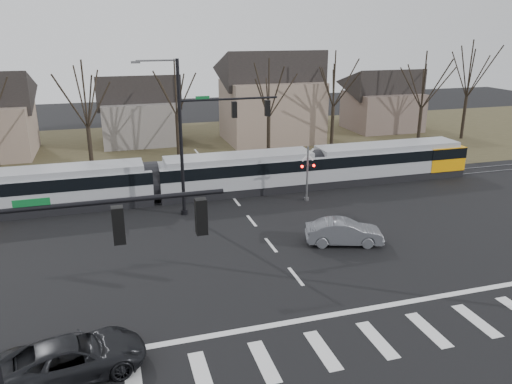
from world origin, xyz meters
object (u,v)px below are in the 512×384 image
object	(u,v)px
tram	(237,172)
suv	(73,358)
rail_crossing_signal	(307,175)
sedan	(344,232)

from	to	relation	value
tram	suv	size ratio (longest dim) A/B	7.05
suv	rail_crossing_signal	xyz separation A→B (m)	(15.42, 15.50, 1.16)
suv	rail_crossing_signal	distance (m)	21.90
tram	suv	xyz separation A→B (m)	(-11.03, -18.71, -0.89)
sedan	suv	size ratio (longest dim) A/B	0.85
tram	rail_crossing_signal	xyz separation A→B (m)	(4.39, -3.21, 0.28)
rail_crossing_signal	sedan	bearing A→B (deg)	-96.45
sedan	suv	distance (m)	16.45
tram	sedan	bearing A→B (deg)	-72.37
suv	rail_crossing_signal	bearing A→B (deg)	-54.77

